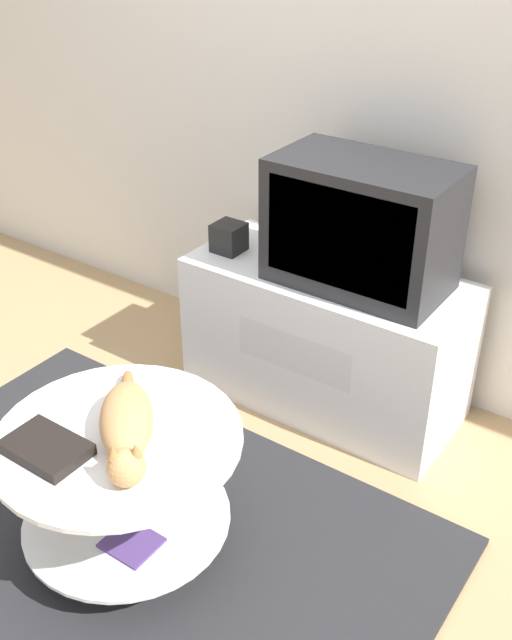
{
  "coord_description": "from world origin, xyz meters",
  "views": [
    {
      "loc": [
        1.37,
        -1.15,
        1.91
      ],
      "look_at": [
        0.17,
        0.56,
        0.65
      ],
      "focal_mm": 42.0,
      "sensor_mm": 36.0,
      "label": 1
    }
  ],
  "objects_px": {
    "dvd_box": "(46,448)",
    "cat": "(127,426)",
    "tv": "(362,225)",
    "speaker": "(229,237)"
  },
  "relations": [
    {
      "from": "tv",
      "to": "dvd_box",
      "type": "bearing_deg",
      "value": -105.04
    },
    {
      "from": "tv",
      "to": "dvd_box",
      "type": "height_order",
      "value": "tv"
    },
    {
      "from": "speaker",
      "to": "dvd_box",
      "type": "height_order",
      "value": "speaker"
    },
    {
      "from": "dvd_box",
      "to": "cat",
      "type": "relative_size",
      "value": 0.56
    },
    {
      "from": "tv",
      "to": "cat",
      "type": "height_order",
      "value": "tv"
    },
    {
      "from": "speaker",
      "to": "dvd_box",
      "type": "relative_size",
      "value": 0.48
    },
    {
      "from": "tv",
      "to": "dvd_box",
      "type": "relative_size",
      "value": 2.68
    },
    {
      "from": "cat",
      "to": "dvd_box",
      "type": "bearing_deg",
      "value": -85.03
    },
    {
      "from": "tv",
      "to": "cat",
      "type": "xyz_separation_m",
      "value": [
        -0.18,
        -1.06,
        -0.29
      ]
    },
    {
      "from": "tv",
      "to": "cat",
      "type": "relative_size",
      "value": 1.5
    }
  ]
}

